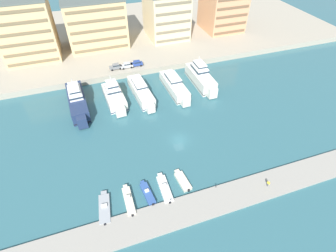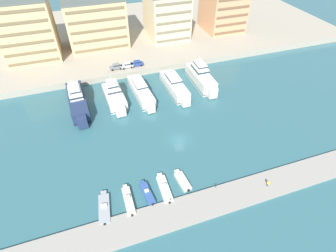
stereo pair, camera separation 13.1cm
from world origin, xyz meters
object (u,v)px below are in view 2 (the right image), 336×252
motorboat_blue_mid_left (147,193)px  motorboat_white_center_left (164,188)px  yacht_ivory_center_left (175,86)px  motorboat_grey_far_left (104,208)px  car_blue_mid_left (137,63)px  car_silver_left (127,65)px  yacht_ivory_mid_left (141,91)px  pedestrian_near_edge (268,183)px  yacht_ivory_left (114,95)px  motorboat_cream_left (128,200)px  motorboat_cream_center (182,181)px  car_grey_far_left (116,66)px  yacht_navy_far_left (77,101)px  yacht_ivory_center (201,77)px

motorboat_blue_mid_left → motorboat_white_center_left: 3.70m
yacht_ivory_center_left → motorboat_grey_far_left: size_ratio=2.39×
car_blue_mid_left → motorboat_grey_far_left: bearing=-110.8°
car_silver_left → motorboat_white_center_left: bearing=-93.4°
yacht_ivory_mid_left → motorboat_grey_far_left: size_ratio=2.39×
pedestrian_near_edge → motorboat_white_center_left: bearing=162.5°
motorboat_white_center_left → yacht_ivory_mid_left: bearing=83.6°
yacht_ivory_left → motorboat_white_center_left: (4.21, -34.22, -1.65)m
motorboat_cream_left → car_silver_left: size_ratio=1.80×
motorboat_cream_left → yacht_ivory_center_left: bearing=57.1°
pedestrian_near_edge → motorboat_cream_left: bearing=167.9°
motorboat_cream_left → motorboat_cream_center: (12.02, 1.10, -0.14)m
motorboat_white_center_left → motorboat_grey_far_left: bearing=-177.8°
motorboat_cream_center → car_grey_far_left: 49.09m
yacht_navy_far_left → motorboat_cream_center: (18.91, -33.97, -1.99)m
yacht_navy_far_left → motorboat_cream_center: size_ratio=3.27×
car_blue_mid_left → motorboat_cream_left: bearing=-105.8°
pedestrian_near_edge → motorboat_cream_center: bearing=156.3°
motorboat_blue_mid_left → pedestrian_near_edge: 25.15m
car_grey_far_left → motorboat_blue_mid_left: bearing=-93.3°
motorboat_blue_mid_left → car_grey_far_left: 49.57m
motorboat_cream_left → pedestrian_near_edge: bearing=-12.1°
motorboat_grey_far_left → motorboat_cream_left: size_ratio=1.03×
yacht_ivory_center_left → car_blue_mid_left: 17.53m
motorboat_grey_far_left → yacht_ivory_mid_left: bearing=64.6°
yacht_ivory_center_left → motorboat_cream_center: yacht_ivory_center_left is taller
yacht_ivory_center_left → pedestrian_near_edge: (6.11, -40.28, -0.28)m
motorboat_white_center_left → car_silver_left: 49.24m
car_grey_far_left → car_blue_mid_left: (7.16, -0.13, 0.00)m
yacht_ivory_mid_left → motorboat_cream_center: (0.43, -33.54, -1.44)m
car_grey_far_left → motorboat_white_center_left: bearing=-89.0°
yacht_navy_far_left → yacht_ivory_left: 10.42m
yacht_ivory_mid_left → car_silver_left: (-0.98, 14.89, 1.15)m
motorboat_cream_center → yacht_ivory_mid_left: bearing=90.7°
motorboat_grey_far_left → motorboat_cream_left: motorboat_cream_left is taller
yacht_ivory_center → car_grey_far_left: (-24.56, 14.57, 0.44)m
yacht_ivory_left → yacht_ivory_mid_left: size_ratio=0.85×
yacht_ivory_center_left → motorboat_cream_left: yacht_ivory_center_left is taller
yacht_navy_far_left → yacht_ivory_center: bearing=0.3°
motorboat_cream_left → yacht_navy_far_left: bearing=101.1°
yacht_navy_far_left → motorboat_blue_mid_left: bearing=-72.5°
yacht_navy_far_left → motorboat_cream_left: (6.89, -35.07, -1.84)m
motorboat_grey_far_left → car_silver_left: bearing=72.7°
motorboat_blue_mid_left → motorboat_cream_center: size_ratio=1.05×
yacht_ivory_center_left → motorboat_white_center_left: 36.79m
motorboat_cream_left → pedestrian_near_edge: pedestrian_near_edge is taller
car_grey_far_left → motorboat_cream_left: bearing=-97.9°
yacht_ivory_left → yacht_ivory_mid_left: (8.07, -0.02, -0.28)m
motorboat_cream_center → yacht_navy_far_left: bearing=119.1°
yacht_ivory_mid_left → car_blue_mid_left: (2.46, 15.08, 1.15)m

